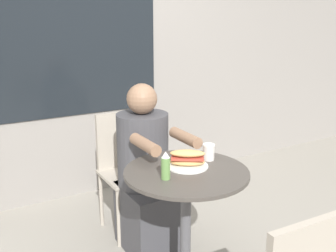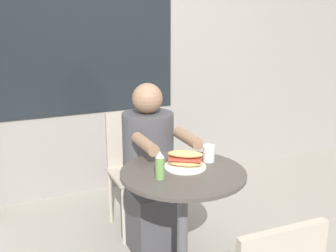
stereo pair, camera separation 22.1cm
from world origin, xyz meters
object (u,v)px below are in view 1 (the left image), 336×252
(cafe_table, at_px, (186,205))
(drink_cup, at_px, (209,152))
(sandwich_on_plate, at_px, (187,160))
(diner_chair, at_px, (124,160))
(condiment_bottle, at_px, (166,166))
(seated_diner, at_px, (146,180))

(cafe_table, relative_size, drink_cup, 7.99)
(sandwich_on_plate, distance_m, drink_cup, 0.17)
(diner_chair, height_order, sandwich_on_plate, diner_chair)
(cafe_table, bearing_deg, sandwich_on_plate, 51.73)
(cafe_table, distance_m, sandwich_on_plate, 0.25)
(cafe_table, bearing_deg, condiment_bottle, -164.54)
(diner_chair, bearing_deg, cafe_table, 88.99)
(diner_chair, bearing_deg, sandwich_on_plate, 91.36)
(drink_cup, height_order, condiment_bottle, condiment_bottle)
(diner_chair, xyz_separation_m, sandwich_on_plate, (0.02, -0.82, 0.27))
(condiment_bottle, bearing_deg, diner_chair, 79.29)
(sandwich_on_plate, bearing_deg, seated_diner, 91.94)
(seated_diner, distance_m, condiment_bottle, 0.67)
(drink_cup, bearing_deg, diner_chair, 102.66)
(sandwich_on_plate, xyz_separation_m, condiment_bottle, (-0.19, -0.09, 0.03))
(cafe_table, relative_size, seated_diner, 0.66)
(seated_diner, height_order, condiment_bottle, seated_diner)
(diner_chair, bearing_deg, seated_diner, 90.18)
(diner_chair, relative_size, seated_diner, 0.77)
(drink_cup, relative_size, condiment_bottle, 0.64)
(sandwich_on_plate, height_order, condiment_bottle, condiment_bottle)
(sandwich_on_plate, distance_m, condiment_bottle, 0.21)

